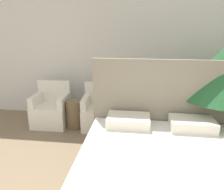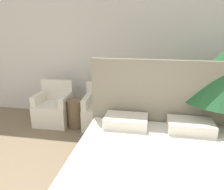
{
  "view_description": "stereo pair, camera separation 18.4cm",
  "coord_description": "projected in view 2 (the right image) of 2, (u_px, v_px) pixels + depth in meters",
  "views": [
    {
      "loc": [
        0.81,
        -0.53,
        1.81
      ],
      "look_at": [
        0.39,
        2.79,
        0.74
      ],
      "focal_mm": 35.0,
      "sensor_mm": 36.0,
      "label": 1
    },
    {
      "loc": [
        0.99,
        -0.51,
        1.81
      ],
      "look_at": [
        0.39,
        2.79,
        0.74
      ],
      "focal_mm": 35.0,
      "sensor_mm": 36.0,
      "label": 2
    }
  ],
  "objects": [
    {
      "name": "armchair_near_window_left",
      "position": [
        54.0,
        110.0,
        4.17
      ],
      "size": [
        0.64,
        0.58,
        0.8
      ],
      "rotation": [
        0.0,
        0.0,
        0.02
      ],
      "color": "silver",
      "rests_on": "ground_plane"
    },
    {
      "name": "armchair_near_window_right",
      "position": [
        102.0,
        113.0,
        4.01
      ],
      "size": [
        0.66,
        0.61,
        0.8
      ],
      "rotation": [
        0.0,
        0.0,
        0.06
      ],
      "color": "silver",
      "rests_on": "ground_plane"
    },
    {
      "name": "wall_back",
      "position": [
        101.0,
        45.0,
        4.24
      ],
      "size": [
        10.0,
        0.06,
        2.9
      ],
      "color": "silver",
      "rests_on": "ground_plane"
    },
    {
      "name": "bed",
      "position": [
        157.0,
        179.0,
        2.27
      ],
      "size": [
        1.91,
        2.26,
        1.37
      ],
      "color": "#4C4238",
      "rests_on": "ground_plane"
    },
    {
      "name": "side_table",
      "position": [
        76.0,
        113.0,
        4.03
      ],
      "size": [
        0.3,
        0.3,
        0.52
      ],
      "color": "brown",
      "rests_on": "ground_plane"
    }
  ]
}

